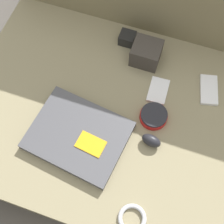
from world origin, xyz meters
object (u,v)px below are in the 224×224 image
at_px(computer_mouse, 151,141).
at_px(speaker_puck, 154,116).
at_px(camera_pouch, 146,53).
at_px(laptop, 78,135).
at_px(phone_black, 209,90).
at_px(phone_silver, 158,91).
at_px(charger_brick, 127,38).

bearing_deg(computer_mouse, speaker_puck, 110.11).
xyz_separation_m(speaker_puck, camera_pouch, (-0.09, 0.22, 0.02)).
relative_size(laptop, phone_black, 2.66).
bearing_deg(speaker_puck, camera_pouch, 113.08).
bearing_deg(phone_silver, phone_black, 17.04).
xyz_separation_m(laptop, charger_brick, (0.03, 0.42, 0.01)).
relative_size(phone_black, charger_brick, 2.18).
height_order(laptop, phone_black, laptop).
height_order(phone_silver, camera_pouch, camera_pouch).
bearing_deg(laptop, computer_mouse, 21.79).
xyz_separation_m(computer_mouse, phone_silver, (-0.03, 0.19, -0.02)).
relative_size(speaker_puck, camera_pouch, 0.92).
height_order(computer_mouse, camera_pouch, camera_pouch).
height_order(speaker_puck, phone_black, speaker_puck).
bearing_deg(computer_mouse, camera_pouch, 119.16).
distance_m(phone_silver, camera_pouch, 0.14).
bearing_deg(charger_brick, phone_black, -17.60).
bearing_deg(speaker_puck, laptop, -145.78).
height_order(speaker_puck, phone_silver, speaker_puck).
height_order(laptop, computer_mouse, computer_mouse).
distance_m(speaker_puck, phone_silver, 0.11).
bearing_deg(laptop, phone_silver, 58.55).
relative_size(phone_silver, phone_black, 0.81).
relative_size(speaker_puck, phone_black, 0.74).
relative_size(computer_mouse, phone_black, 0.56).
xyz_separation_m(computer_mouse, charger_brick, (-0.20, 0.36, 0.00)).
bearing_deg(phone_black, speaker_puck, -146.69).
bearing_deg(computer_mouse, laptop, -156.25).
xyz_separation_m(phone_silver, camera_pouch, (-0.08, 0.11, 0.04)).
height_order(camera_pouch, charger_brick, camera_pouch).
bearing_deg(phone_black, computer_mouse, -132.21).
relative_size(laptop, phone_silver, 3.29).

